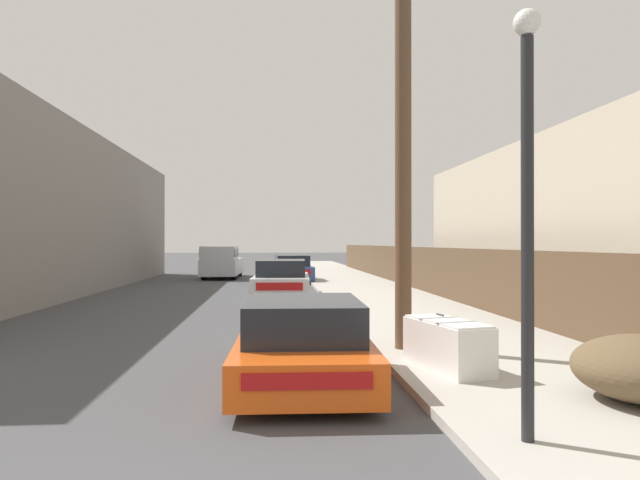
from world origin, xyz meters
The scene contains 11 objects.
sidewalk_curb centered at (5.30, 23.50, 0.06)m, with size 4.20×63.00×0.12m, color #ADA89E.
discarded_fridge centered at (3.98, 5.73, 0.48)m, with size 1.00×1.72×0.75m.
parked_sports_car_red centered at (1.84, 5.76, 0.55)m, with size 1.96×4.57×1.19m.
car_parked_mid centered at (1.71, 17.51, 0.65)m, with size 2.08×4.43×1.39m.
car_parked_far centered at (2.37, 26.52, 0.63)m, with size 2.10×4.47×1.36m.
pickup_truck centered at (-1.42, 29.51, 0.90)m, with size 2.07×5.33×1.79m.
utility_pole centered at (3.71, 7.43, 4.06)m, with size 1.80×0.29×7.65m.
street_lamp centered at (3.81, 2.68, 2.53)m, with size 0.26×0.26×4.09m.
wooden_fence centered at (7.25, 20.66, 0.97)m, with size 0.08×42.65×1.70m, color brown.
building_left_block centered at (-8.99, 20.75, 3.16)m, with size 7.00×27.75×6.31m, color gray.
building_right_house centered at (11.03, 12.52, 2.38)m, with size 6.00×15.93×4.75m, color beige.
Camera 1 is at (1.40, -2.52, 2.00)m, focal length 32.00 mm.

